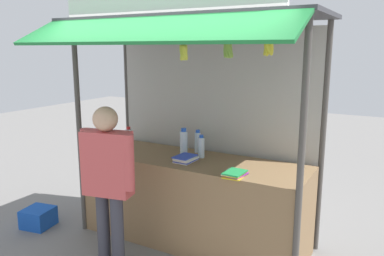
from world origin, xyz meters
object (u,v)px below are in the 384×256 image
Objects in this scene: magazine_stack_front_right at (186,159)px; water_bottle_back_left at (198,142)px; water_bottle_back_right at (201,147)px; vendor_person at (108,174)px; banana_bunch_leftmost at (228,49)px; banana_bunch_inner_right at (184,52)px; water_bottle_front_left at (184,143)px; water_bottle_rear_center at (129,138)px; banana_bunch_inner_left at (268,47)px; magazine_stack_mid_left at (235,174)px; plastic_crate at (38,217)px.

water_bottle_back_left is at bearing 100.10° from magazine_stack_front_right.
vendor_person is at bearing -114.63° from water_bottle_back_right.
banana_bunch_inner_right is at bearing 179.49° from banana_bunch_leftmost.
water_bottle_back_left is at bearing 69.79° from water_bottle_front_left.
vendor_person is (-0.25, -1.00, -0.13)m from water_bottle_front_left.
water_bottle_back_left is 1.33m from banana_bunch_inner_right.
banana_bunch_leftmost reaches higher than water_bottle_rear_center.
banana_bunch_leftmost is 1.62m from vendor_person.
magazine_stack_front_right is 1.03× the size of banana_bunch_leftmost.
water_bottle_back_right is 0.94× the size of magazine_stack_front_right.
magazine_stack_front_right is 1.12× the size of banana_bunch_inner_left.
banana_bunch_leftmost and banana_bunch_inner_left have the same top height.
water_bottle_rear_center is (-0.98, -0.05, 0.00)m from water_bottle_back_right.
banana_bunch_inner_left is (1.15, -0.59, 1.06)m from water_bottle_front_left.
vendor_person is at bearing -116.35° from magazine_stack_front_right.
water_bottle_rear_center is 2.27m from banana_bunch_inner_left.
banana_bunch_inner_left is (0.35, 0.00, 0.01)m from banana_bunch_leftmost.
banana_bunch_leftmost is 0.92× the size of banana_bunch_inner_right.
water_bottle_back_right is at bearing 133.67° from banana_bunch_leftmost.
magazine_stack_front_right is 0.89m from vendor_person.
water_bottle_back_left is 0.23m from water_bottle_back_right.
water_bottle_front_left is at bearing 153.69° from magazine_stack_mid_left.
magazine_stack_mid_left is (0.58, -0.41, -0.10)m from water_bottle_back_right.
plastic_crate is at bearing -22.90° from vendor_person.
water_bottle_rear_center is 1.10m from vendor_person.
magazine_stack_front_right is at bearing 118.46° from banana_bunch_inner_right.
banana_bunch_inner_right reaches higher than magazine_stack_mid_left.
banana_bunch_leftmost is 3.20m from plastic_crate.
water_bottle_back_left reaches higher than plastic_crate.
magazine_stack_mid_left is 0.81× the size of plastic_crate.
magazine_stack_front_right is 1.39m from banana_bunch_leftmost.
magazine_stack_front_right is at bearing 149.44° from banana_bunch_leftmost.
water_bottle_back_left is 0.91× the size of banana_bunch_inner_right.
water_bottle_rear_center is 1.61m from magazine_stack_mid_left.
banana_bunch_inner_left reaches higher than plastic_crate.
banana_bunch_inner_left is 3.48m from plastic_crate.
banana_bunch_inner_left is at bearing -16.19° from water_bottle_rear_center.
water_bottle_back_right is 0.89× the size of banana_bunch_inner_right.
water_bottle_front_left is 1.67m from banana_bunch_inner_left.
water_bottle_back_right is (0.14, -0.18, -0.00)m from water_bottle_back_left.
water_bottle_front_left reaches higher than water_bottle_rear_center.
magazine_stack_front_right is 1.59m from banana_bunch_inner_left.
banana_bunch_inner_right is 0.89× the size of plastic_crate.
water_bottle_rear_center is 0.98× the size of magazine_stack_mid_left.
water_bottle_rear_center is at bearing -177.12° from water_bottle_back_right.
water_bottle_rear_center reaches higher than magazine_stack_front_right.
banana_bunch_leftmost reaches higher than water_bottle_front_left.
banana_bunch_inner_left is (1.91, -0.56, 1.09)m from water_bottle_rear_center.
water_bottle_back_right is 0.16× the size of vendor_person.
magazine_stack_mid_left is (0.80, -0.39, -0.12)m from water_bottle_front_left.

